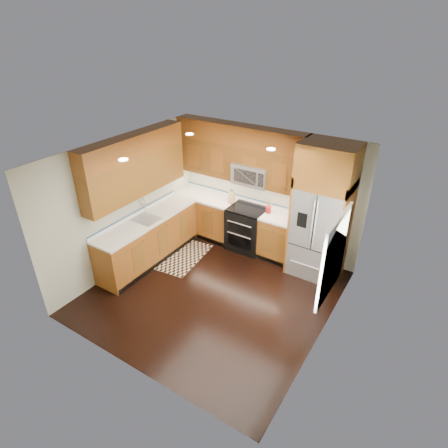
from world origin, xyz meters
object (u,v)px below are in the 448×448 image
Objects in this scene: range at (247,228)px; utensil_crock at (268,208)px; knife_block at (232,197)px; refrigerator at (322,212)px; rug at (183,256)px.

utensil_crock is (0.44, 0.06, 0.58)m from range.
knife_block is 1.00× the size of utensil_crock.
refrigerator reaches higher than knife_block.
rug is at bearing -158.23° from refrigerator.
knife_block is at bearing 176.55° from refrigerator.
rug is at bearing -141.64° from utensil_crock.
refrigerator is 2.01× the size of rug.
rug is (-0.95, -1.04, -0.46)m from range.
utensil_crock is at bearing 174.77° from refrigerator.
refrigerator is at bearing -3.45° from knife_block.
range is 0.73m from utensil_crock.
utensil_crock is at bearing 31.91° from rug.
knife_block is at bearing 59.04° from rug.
range is at bearing 178.60° from refrigerator.
refrigerator reaches higher than utensil_crock.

